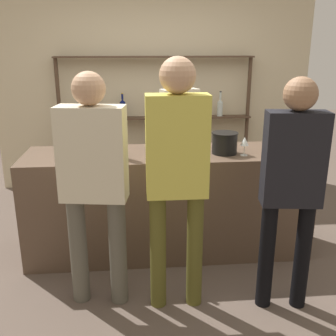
{
  "coord_description": "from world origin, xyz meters",
  "views": [
    {
      "loc": [
        -0.31,
        -3.37,
        1.88
      ],
      "look_at": [
        0.0,
        0.0,
        0.82
      ],
      "focal_mm": 42.0,
      "sensor_mm": 36.0,
      "label": 1
    }
  ],
  "objects_px": {
    "customer_left": "(94,175)",
    "customer_center": "(177,167)",
    "customer_right": "(292,178)",
    "server_behind_counter": "(179,130)",
    "counter_bottle_1": "(123,142)",
    "ice_bucket": "(225,143)",
    "counter_bottle_2": "(106,144)",
    "wine_glass": "(245,142)",
    "counter_bottle_0": "(154,136)",
    "cork_jar": "(192,140)"
  },
  "relations": [
    {
      "from": "customer_right",
      "to": "server_behind_counter",
      "type": "distance_m",
      "value": 1.89
    },
    {
      "from": "wine_glass",
      "to": "customer_right",
      "type": "relative_size",
      "value": 0.1
    },
    {
      "from": "counter_bottle_2",
      "to": "wine_glass",
      "type": "xyz_separation_m",
      "value": [
        1.18,
        -0.02,
        0.0
      ]
    },
    {
      "from": "counter_bottle_0",
      "to": "customer_center",
      "type": "distance_m",
      "value": 0.94
    },
    {
      "from": "ice_bucket",
      "to": "customer_left",
      "type": "bearing_deg",
      "value": -148.42
    },
    {
      "from": "counter_bottle_1",
      "to": "customer_left",
      "type": "xyz_separation_m",
      "value": [
        -0.2,
        -0.57,
        -0.09
      ]
    },
    {
      "from": "counter_bottle_1",
      "to": "counter_bottle_0",
      "type": "bearing_deg",
      "value": 43.22
    },
    {
      "from": "ice_bucket",
      "to": "customer_right",
      "type": "height_order",
      "value": "customer_right"
    },
    {
      "from": "ice_bucket",
      "to": "cork_jar",
      "type": "bearing_deg",
      "value": 140.45
    },
    {
      "from": "server_behind_counter",
      "to": "counter_bottle_0",
      "type": "bearing_deg",
      "value": -37.43
    },
    {
      "from": "customer_left",
      "to": "counter_bottle_2",
      "type": "bearing_deg",
      "value": 3.28
    },
    {
      "from": "counter_bottle_2",
      "to": "customer_left",
      "type": "relative_size",
      "value": 0.19
    },
    {
      "from": "counter_bottle_1",
      "to": "server_behind_counter",
      "type": "distance_m",
      "value": 1.22
    },
    {
      "from": "customer_left",
      "to": "customer_center",
      "type": "distance_m",
      "value": 0.59
    },
    {
      "from": "counter_bottle_1",
      "to": "server_behind_counter",
      "type": "relative_size",
      "value": 0.23
    },
    {
      "from": "cork_jar",
      "to": "customer_right",
      "type": "height_order",
      "value": "customer_right"
    },
    {
      "from": "wine_glass",
      "to": "counter_bottle_2",
      "type": "bearing_deg",
      "value": 178.91
    },
    {
      "from": "cork_jar",
      "to": "customer_center",
      "type": "xyz_separation_m",
      "value": [
        -0.25,
        -0.98,
        0.05
      ]
    },
    {
      "from": "counter_bottle_1",
      "to": "cork_jar",
      "type": "height_order",
      "value": "counter_bottle_1"
    },
    {
      "from": "counter_bottle_0",
      "to": "ice_bucket",
      "type": "bearing_deg",
      "value": -15.24
    },
    {
      "from": "counter_bottle_2",
      "to": "customer_center",
      "type": "relative_size",
      "value": 0.18
    },
    {
      "from": "customer_left",
      "to": "wine_glass",
      "type": "bearing_deg",
      "value": -56.06
    },
    {
      "from": "cork_jar",
      "to": "customer_left",
      "type": "distance_m",
      "value": 1.21
    },
    {
      "from": "counter_bottle_2",
      "to": "wine_glass",
      "type": "distance_m",
      "value": 1.18
    },
    {
      "from": "server_behind_counter",
      "to": "customer_right",
      "type": "bearing_deg",
      "value": 1.99
    },
    {
      "from": "cork_jar",
      "to": "customer_center",
      "type": "distance_m",
      "value": 1.01
    },
    {
      "from": "cork_jar",
      "to": "wine_glass",
      "type": "bearing_deg",
      "value": -35.44
    },
    {
      "from": "counter_bottle_1",
      "to": "ice_bucket",
      "type": "bearing_deg",
      "value": 6.1
    },
    {
      "from": "customer_right",
      "to": "customer_left",
      "type": "bearing_deg",
      "value": 89.52
    },
    {
      "from": "counter_bottle_1",
      "to": "customer_center",
      "type": "relative_size",
      "value": 0.2
    },
    {
      "from": "counter_bottle_2",
      "to": "ice_bucket",
      "type": "xyz_separation_m",
      "value": [
        1.03,
        0.06,
        -0.03
      ]
    },
    {
      "from": "ice_bucket",
      "to": "customer_left",
      "type": "xyz_separation_m",
      "value": [
        -1.09,
        -0.67,
        -0.05
      ]
    },
    {
      "from": "counter_bottle_1",
      "to": "cork_jar",
      "type": "xyz_separation_m",
      "value": [
        0.63,
        0.31,
        -0.06
      ]
    },
    {
      "from": "counter_bottle_0",
      "to": "wine_glass",
      "type": "distance_m",
      "value": 0.8
    },
    {
      "from": "cork_jar",
      "to": "customer_right",
      "type": "relative_size",
      "value": 0.1
    },
    {
      "from": "ice_bucket",
      "to": "customer_right",
      "type": "xyz_separation_m",
      "value": [
        0.27,
        -0.85,
        -0.05
      ]
    },
    {
      "from": "wine_glass",
      "to": "customer_left",
      "type": "xyz_separation_m",
      "value": [
        -1.24,
        -0.59,
        -0.07
      ]
    },
    {
      "from": "cork_jar",
      "to": "counter_bottle_1",
      "type": "bearing_deg",
      "value": -154.12
    },
    {
      "from": "customer_center",
      "to": "customer_right",
      "type": "bearing_deg",
      "value": -95.66
    },
    {
      "from": "wine_glass",
      "to": "customer_center",
      "type": "bearing_deg",
      "value": -134.23
    },
    {
      "from": "counter_bottle_2",
      "to": "customer_left",
      "type": "distance_m",
      "value": 0.62
    },
    {
      "from": "counter_bottle_0",
      "to": "server_behind_counter",
      "type": "bearing_deg",
      "value": 67.73
    },
    {
      "from": "cork_jar",
      "to": "customer_left",
      "type": "relative_size",
      "value": 0.1
    },
    {
      "from": "counter_bottle_1",
      "to": "customer_left",
      "type": "height_order",
      "value": "customer_left"
    },
    {
      "from": "counter_bottle_2",
      "to": "customer_center",
      "type": "bearing_deg",
      "value": -53.85
    },
    {
      "from": "counter_bottle_0",
      "to": "customer_right",
      "type": "bearing_deg",
      "value": -49.13
    },
    {
      "from": "counter_bottle_0",
      "to": "counter_bottle_2",
      "type": "distance_m",
      "value": 0.47
    },
    {
      "from": "customer_right",
      "to": "customer_left",
      "type": "relative_size",
      "value": 0.98
    },
    {
      "from": "counter_bottle_2",
      "to": "ice_bucket",
      "type": "bearing_deg",
      "value": 3.29
    },
    {
      "from": "counter_bottle_1",
      "to": "server_behind_counter",
      "type": "height_order",
      "value": "server_behind_counter"
    }
  ]
}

